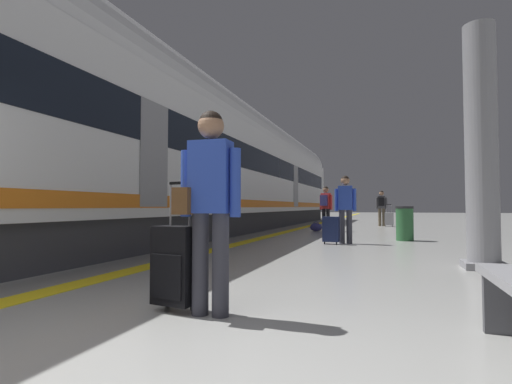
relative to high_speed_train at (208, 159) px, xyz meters
The scene contains 13 objects.
safety_line_strip 3.36m from the high_speed_train, ahead, with size 0.36×80.00×0.01m, color yellow.
tactile_edge_band 3.11m from the high_speed_train, ahead, with size 0.75×80.00×0.01m, color slate.
high_speed_train is the anchor object (origin of this frame).
traveller_foreground 9.75m from the high_speed_train, 63.92° to the right, with size 0.54×0.30×1.71m.
rolling_suitcase_foreground 9.69m from the high_speed_train, 65.65° to the right, with size 0.41×0.28×1.12m.
passenger_near 5.34m from the high_speed_train, 23.37° to the right, with size 0.52×0.22×1.66m.
suitcase_near 5.37m from the high_speed_train, 27.30° to the right, with size 0.40×0.26×0.66m.
passenger_mid 9.04m from the high_speed_train, 52.43° to the left, with size 0.51×0.32×1.64m.
suitcase_mid 9.14m from the high_speed_train, 49.59° to the left, with size 0.39×0.25×1.01m.
passenger_far 4.64m from the high_speed_train, 36.40° to the left, with size 0.49×0.40×1.65m.
duffel_bag_far 4.62m from the high_speed_train, 36.10° to the left, with size 0.44×0.26×0.36m.
platform_pillar 8.74m from the high_speed_train, 36.70° to the right, with size 0.56×0.56×3.60m.
waste_bin 6.47m from the high_speed_train, ahead, with size 0.46×0.46×0.91m.
Camera 1 is at (2.37, -1.51, 0.90)m, focal length 26.81 mm.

